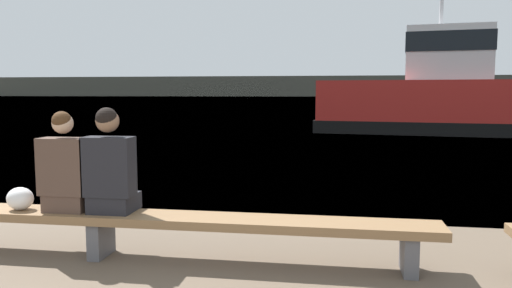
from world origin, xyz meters
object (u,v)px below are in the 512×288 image
Objects in this scene: person_right at (110,168)px; tugboat_red at (437,100)px; bench_main at (101,220)px; person_left at (66,170)px; shopping_bag at (20,199)px.

person_right is 0.11× the size of tugboat_red.
bench_main is 6.30× the size of person_right.
person_left is (-0.34, 0.00, 0.47)m from bench_main.
tugboat_red is at bearing 68.86° from bench_main.
bench_main is at bearing -178.85° from person_right.
tugboat_red is (6.21, 15.17, 0.43)m from person_left.
bench_main is 0.51m from person_right.
bench_main is 16.30m from tugboat_red.
person_right is at bearing 1.78° from shopping_bag.
person_left is at bearing 179.76° from person_right.
tugboat_red is at bearing 67.76° from person_left.
bench_main is 0.70× the size of tugboat_red.
tugboat_red is (5.87, 15.18, 0.90)m from bench_main.
person_right is 16.24m from tugboat_red.
bench_main is 0.83m from shopping_bag.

